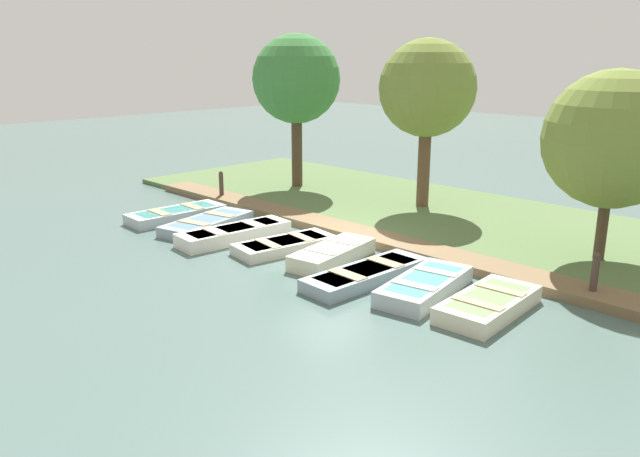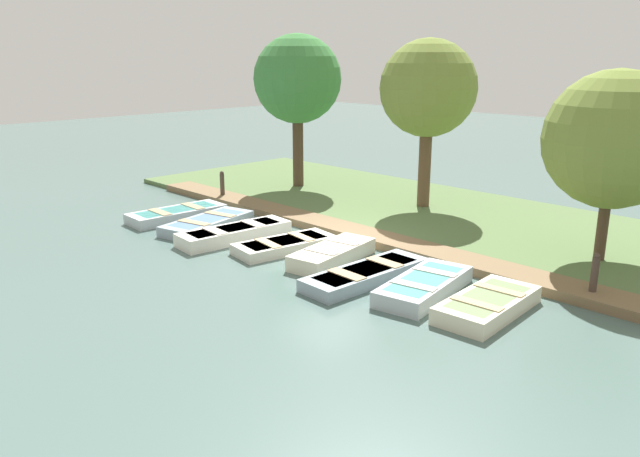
{
  "view_description": "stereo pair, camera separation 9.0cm",
  "coord_description": "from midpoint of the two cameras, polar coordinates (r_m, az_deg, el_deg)",
  "views": [
    {
      "loc": [
        12.15,
        11.9,
        5.36
      ],
      "look_at": [
        0.34,
        0.09,
        0.65
      ],
      "focal_mm": 35.0,
      "sensor_mm": 36.0,
      "label": 1
    },
    {
      "loc": [
        12.08,
        11.96,
        5.36
      ],
      "look_at": [
        0.34,
        0.09,
        0.65
      ],
      "focal_mm": 35.0,
      "sensor_mm": 36.0,
      "label": 2
    }
  ],
  "objects": [
    {
      "name": "park_tree_far_left",
      "position": [
        24.88,
        -2.29,
        13.42
      ],
      "size": [
        3.43,
        3.43,
        6.11
      ],
      "color": "#4C3828",
      "rests_on": "ground_plane"
    },
    {
      "name": "mooring_post_near",
      "position": [
        23.64,
        -9.12,
        3.87
      ],
      "size": [
        0.16,
        0.16,
        1.13
      ],
      "color": "#47382D",
      "rests_on": "ground_plane"
    },
    {
      "name": "rowboat_2",
      "position": [
        18.63,
        -7.98,
        -0.45
      ],
      "size": [
        3.53,
        1.37,
        0.42
      ],
      "rotation": [
        0.0,
        0.0,
        -0.1
      ],
      "color": "silver",
      "rests_on": "ground_plane"
    },
    {
      "name": "rowboat_0",
      "position": [
        21.35,
        -13.13,
        1.29
      ],
      "size": [
        3.29,
        1.33,
        0.37
      ],
      "rotation": [
        0.0,
        0.0,
        -0.05
      ],
      "color": "#B2BCC1",
      "rests_on": "ground_plane"
    },
    {
      "name": "dock_walkway",
      "position": [
        18.77,
        3.43,
        -0.49
      ],
      "size": [
        1.08,
        19.88,
        0.23
      ],
      "color": "brown",
      "rests_on": "ground_plane"
    },
    {
      "name": "rowboat_6",
      "position": [
        14.59,
        9.38,
        -5.18
      ],
      "size": [
        3.06,
        1.65,
        0.4
      ],
      "rotation": [
        0.0,
        0.0,
        0.17
      ],
      "color": "#B2BCC1",
      "rests_on": "ground_plane"
    },
    {
      "name": "rowboat_7",
      "position": [
        13.86,
        14.96,
        -6.69
      ],
      "size": [
        2.78,
        1.39,
        0.4
      ],
      "rotation": [
        0.0,
        0.0,
        0.06
      ],
      "color": "beige",
      "rests_on": "ground_plane"
    },
    {
      "name": "park_tree_left",
      "position": [
        21.71,
        9.66,
        12.44
      ],
      "size": [
        3.27,
        3.27,
        5.86
      ],
      "color": "brown",
      "rests_on": "ground_plane"
    },
    {
      "name": "park_tree_center",
      "position": [
        17.21,
        25.09,
        7.37
      ],
      "size": [
        3.45,
        3.45,
        5.02
      ],
      "color": "#4C3828",
      "rests_on": "ground_plane"
    },
    {
      "name": "rowboat_3",
      "position": [
        17.56,
        -3.37,
        -1.5
      ],
      "size": [
        3.05,
        1.6,
        0.33
      ],
      "rotation": [
        0.0,
        0.0,
        -0.16
      ],
      "color": "beige",
      "rests_on": "ground_plane"
    },
    {
      "name": "ground_plane",
      "position": [
        17.82,
        0.43,
        -1.75
      ],
      "size": [
        80.0,
        80.0,
        0.0
      ],
      "primitive_type": "plane",
      "color": "#4C6660"
    },
    {
      "name": "shore_bank",
      "position": [
        21.52,
        9.82,
        1.33
      ],
      "size": [
        8.0,
        24.0,
        0.17
      ],
      "color": "#567042",
      "rests_on": "ground_plane"
    },
    {
      "name": "rowboat_4",
      "position": [
        16.56,
        0.99,
        -2.33
      ],
      "size": [
        2.85,
        1.46,
        0.44
      ],
      "rotation": [
        0.0,
        0.0,
        0.16
      ],
      "color": "beige",
      "rests_on": "ground_plane"
    },
    {
      "name": "mooring_post_far",
      "position": [
        15.16,
        23.64,
        -4.04
      ],
      "size": [
        0.16,
        0.16,
        1.13
      ],
      "color": "#47382D",
      "rests_on": "ground_plane"
    },
    {
      "name": "rowboat_5",
      "position": [
        15.27,
        4.1,
        -4.17
      ],
      "size": [
        3.55,
        1.25,
        0.34
      ],
      "rotation": [
        0.0,
        0.0,
        -0.04
      ],
      "color": "#8C9EA8",
      "rests_on": "ground_plane"
    },
    {
      "name": "rowboat_1",
      "position": [
        20.02,
        -10.41,
        0.47
      ],
      "size": [
        3.37,
        1.92,
        0.35
      ],
      "rotation": [
        0.0,
        0.0,
        0.23
      ],
      "color": "#8C9EA8",
      "rests_on": "ground_plane"
    }
  ]
}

